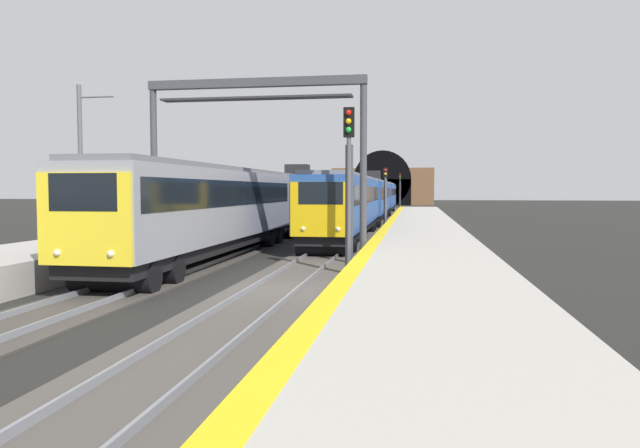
{
  "coord_description": "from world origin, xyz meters",
  "views": [
    {
      "loc": [
        -17.29,
        -4.16,
        3.1
      ],
      "look_at": [
        13.88,
        0.89,
        1.26
      ],
      "focal_mm": 33.11,
      "sensor_mm": 36.0,
      "label": 1
    }
  ],
  "objects_px": {
    "train_main_approaching": "(371,198)",
    "catenary_mast_near": "(81,168)",
    "railway_signal_far": "(400,188)",
    "overhead_signal_gantry": "(255,124)",
    "railway_signal_mid": "(385,193)",
    "railway_signal_near": "(349,176)",
    "train_adjacent_platform": "(297,199)"
  },
  "relations": [
    {
      "from": "railway_signal_far",
      "to": "overhead_signal_gantry",
      "type": "height_order",
      "value": "overhead_signal_gantry"
    },
    {
      "from": "railway_signal_far",
      "to": "overhead_signal_gantry",
      "type": "bearing_deg",
      "value": -3.54
    },
    {
      "from": "railway_signal_near",
      "to": "railway_signal_far",
      "type": "distance_m",
      "value": 69.9
    },
    {
      "from": "overhead_signal_gantry",
      "to": "catenary_mast_near",
      "type": "xyz_separation_m",
      "value": [
        2.77,
        9.47,
        -1.61
      ]
    },
    {
      "from": "railway_signal_near",
      "to": "catenary_mast_near",
      "type": "xyz_separation_m",
      "value": [
        5.46,
        13.63,
        0.57
      ]
    },
    {
      "from": "railway_signal_mid",
      "to": "railway_signal_far",
      "type": "distance_m",
      "value": 44.01
    },
    {
      "from": "railway_signal_far",
      "to": "overhead_signal_gantry",
      "type": "distance_m",
      "value": 67.37
    },
    {
      "from": "train_adjacent_platform",
      "to": "overhead_signal_gantry",
      "type": "distance_m",
      "value": 20.58
    },
    {
      "from": "overhead_signal_gantry",
      "to": "train_adjacent_platform",
      "type": "bearing_deg",
      "value": 6.64
    },
    {
      "from": "railway_signal_near",
      "to": "railway_signal_far",
      "type": "xyz_separation_m",
      "value": [
        69.9,
        0.0,
        -0.23
      ]
    },
    {
      "from": "train_adjacent_platform",
      "to": "overhead_signal_gantry",
      "type": "relative_size",
      "value": 6.38
    },
    {
      "from": "train_main_approaching",
      "to": "catenary_mast_near",
      "type": "relative_size",
      "value": 7.47
    },
    {
      "from": "train_adjacent_platform",
      "to": "railway_signal_mid",
      "type": "height_order",
      "value": "train_adjacent_platform"
    },
    {
      "from": "railway_signal_near",
      "to": "railway_signal_far",
      "type": "height_order",
      "value": "railway_signal_near"
    },
    {
      "from": "railway_signal_mid",
      "to": "railway_signal_far",
      "type": "height_order",
      "value": "railway_signal_far"
    },
    {
      "from": "railway_signal_far",
      "to": "catenary_mast_near",
      "type": "height_order",
      "value": "catenary_mast_near"
    },
    {
      "from": "train_main_approaching",
      "to": "railway_signal_far",
      "type": "xyz_separation_m",
      "value": [
        35.19,
        -1.81,
        1.06
      ]
    },
    {
      "from": "train_adjacent_platform",
      "to": "railway_signal_mid",
      "type": "bearing_deg",
      "value": 115.32
    },
    {
      "from": "train_main_approaching",
      "to": "railway_signal_near",
      "type": "relative_size",
      "value": 10.11
    },
    {
      "from": "train_adjacent_platform",
      "to": "railway_signal_near",
      "type": "distance_m",
      "value": 23.8
    },
    {
      "from": "railway_signal_far",
      "to": "overhead_signal_gantry",
      "type": "relative_size",
      "value": 0.61
    },
    {
      "from": "railway_signal_near",
      "to": "train_main_approaching",
      "type": "bearing_deg",
      "value": -177.01
    },
    {
      "from": "railway_signal_near",
      "to": "catenary_mast_near",
      "type": "distance_m",
      "value": 14.7
    },
    {
      "from": "train_main_approaching",
      "to": "catenary_mast_near",
      "type": "bearing_deg",
      "value": -22.33
    },
    {
      "from": "railway_signal_near",
      "to": "railway_signal_far",
      "type": "relative_size",
      "value": 1.08
    },
    {
      "from": "train_adjacent_platform",
      "to": "catenary_mast_near",
      "type": "height_order",
      "value": "catenary_mast_near"
    },
    {
      "from": "train_adjacent_platform",
      "to": "overhead_signal_gantry",
      "type": "bearing_deg",
      "value": 6.98
    },
    {
      "from": "train_main_approaching",
      "to": "railway_signal_mid",
      "type": "height_order",
      "value": "train_main_approaching"
    },
    {
      "from": "railway_signal_near",
      "to": "overhead_signal_gantry",
      "type": "bearing_deg",
      "value": -122.94
    },
    {
      "from": "railway_signal_near",
      "to": "railway_signal_mid",
      "type": "distance_m",
      "value": 25.9
    },
    {
      "from": "railway_signal_mid",
      "to": "overhead_signal_gantry",
      "type": "relative_size",
      "value": 0.53
    },
    {
      "from": "train_adjacent_platform",
      "to": "catenary_mast_near",
      "type": "xyz_separation_m",
      "value": [
        -17.39,
        7.12,
        1.79
      ]
    }
  ]
}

